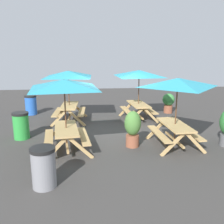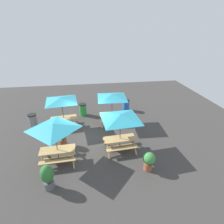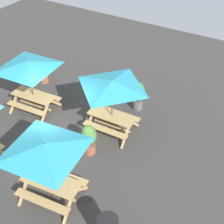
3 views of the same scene
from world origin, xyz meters
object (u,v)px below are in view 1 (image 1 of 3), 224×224
object	(u,v)px
trash_bin_gray	(44,167)
potted_plant_2	(133,127)
trash_bin_green	(21,125)
picnic_table_0	(139,77)
trash_bin_blue	(31,105)
picnic_table_3	(64,89)
picnic_table_2	(68,78)
potted_plant_0	(168,102)
picnic_table_1	(177,88)

from	to	relation	value
trash_bin_gray	potted_plant_2	world-z (taller)	potted_plant_2
trash_bin_green	picnic_table_0	bearing A→B (deg)	114.03
picnic_table_0	trash_bin_blue	xyz separation A→B (m)	(-1.51, -5.19, -1.49)
trash_bin_green	picnic_table_3	bearing A→B (deg)	52.49
picnic_table_0	picnic_table_3	bearing A→B (deg)	-45.91
picnic_table_2	trash_bin_gray	bearing A→B (deg)	0.09
picnic_table_0	trash_bin_blue	world-z (taller)	picnic_table_0
picnic_table_2	trash_bin_blue	xyz separation A→B (m)	(-1.51, -2.02, -1.49)
picnic_table_3	potted_plant_0	xyz separation A→B (m)	(-4.57, 4.89, -1.41)
picnic_table_2	trash_bin_green	size ratio (longest dim) A/B	2.88
picnic_table_1	potted_plant_2	xyz separation A→B (m)	(-0.08, -1.42, -1.32)
picnic_table_1	picnic_table_2	size ratio (longest dim) A/B	0.83
potted_plant_0	trash_bin_blue	bearing A→B (deg)	-93.28
picnic_table_3	trash_bin_green	bearing A→B (deg)	-134.16
picnic_table_3	trash_bin_gray	xyz separation A→B (m)	(2.20, -0.37, -1.49)
picnic_table_1	picnic_table_2	bearing A→B (deg)	-135.37
picnic_table_1	trash_bin_green	bearing A→B (deg)	-106.18
picnic_table_1	trash_bin_green	xyz separation A→B (m)	(-1.29, -5.32, -1.49)
picnic_table_0	picnic_table_3	xyz separation A→B (m)	(3.47, -3.07, 0.00)
picnic_table_3	trash_bin_green	distance (m)	2.64
potted_plant_2	picnic_table_1	bearing A→B (deg)	86.65
picnic_table_0	picnic_table_1	distance (m)	3.47
picnic_table_2	picnic_table_0	bearing A→B (deg)	92.76
trash_bin_blue	potted_plant_0	world-z (taller)	potted_plant_0
picnic_table_2	potted_plant_2	xyz separation A→B (m)	(3.34, 2.28, -1.32)
picnic_table_0	potted_plant_0	bearing A→B (deg)	116.95
trash_bin_blue	trash_bin_gray	bearing A→B (deg)	13.72
trash_bin_blue	potted_plant_2	bearing A→B (deg)	41.52
trash_bin_gray	potted_plant_0	bearing A→B (deg)	142.18
picnic_table_2	potted_plant_2	world-z (taller)	picnic_table_2
picnic_table_1	trash_bin_blue	distance (m)	7.70
picnic_table_1	trash_bin_blue	bearing A→B (deg)	-133.39
potted_plant_2	picnic_table_3	bearing A→B (deg)	-86.74
picnic_table_0	picnic_table_3	world-z (taller)	same
trash_bin_blue	picnic_table_2	bearing A→B (deg)	53.18
trash_bin_green	picnic_table_1	bearing A→B (deg)	76.41
trash_bin_gray	potted_plant_0	world-z (taller)	potted_plant_0
picnic_table_2	trash_bin_green	xyz separation A→B (m)	(2.14, -1.62, -1.49)
picnic_table_0	trash_bin_gray	xyz separation A→B (m)	(5.66, -3.44, -1.49)
potted_plant_2	trash_bin_blue	bearing A→B (deg)	-138.48
picnic_table_0	picnic_table_2	distance (m)	3.17
trash_bin_green	potted_plant_2	size ratio (longest dim) A/B	0.80
picnic_table_1	picnic_table_2	world-z (taller)	same
trash_bin_blue	potted_plant_0	size ratio (longest dim) A/B	0.97
picnic_table_0	potted_plant_2	xyz separation A→B (m)	(3.34, -0.90, -1.32)
trash_bin_green	trash_bin_gray	bearing A→B (deg)	21.06
potted_plant_0	picnic_table_2	bearing A→B (deg)	-77.49
picnic_table_1	potted_plant_0	size ratio (longest dim) A/B	2.31
picnic_table_1	trash_bin_gray	bearing A→B (deg)	-63.14
picnic_table_1	potted_plant_0	bearing A→B (deg)	161.51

